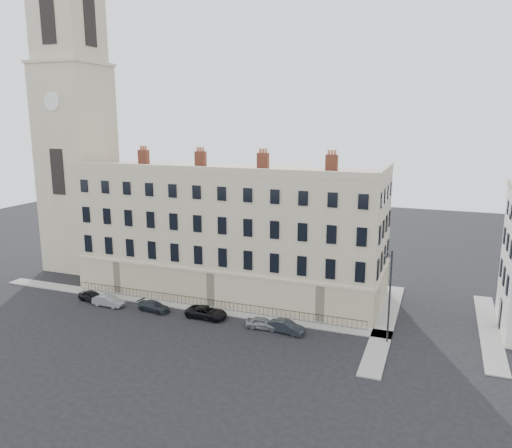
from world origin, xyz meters
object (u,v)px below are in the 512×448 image
object	(u,v)px
car_a	(92,296)
car_d	(206,312)
car_c	(154,306)
streetlamp	(389,293)
car_f	(286,327)
car_b	(108,301)
car_e	(263,323)

from	to	relation	value
car_a	car_d	bearing A→B (deg)	-79.22
car_a	car_c	world-z (taller)	car_a
streetlamp	car_f	bearing A→B (deg)	171.26
car_c	car_a	bearing A→B (deg)	97.34
car_d	streetlamp	xyz separation A→B (m)	(18.68, 0.54, 4.39)
car_f	car_b	bearing A→B (deg)	100.06
car_a	car_c	distance (m)	8.32
streetlamp	car_a	bearing A→B (deg)	165.94
car_b	car_a	bearing A→B (deg)	79.08
car_b	car_c	bearing A→B (deg)	-84.35
car_d	car_f	xyz separation A→B (m)	(9.05, -0.58, -0.01)
car_c	car_e	bearing A→B (deg)	-82.94
car_a	car_f	world-z (taller)	car_f
car_b	car_e	distance (m)	18.54
car_a	car_e	size ratio (longest dim) A/B	1.04
car_d	car_f	size ratio (longest dim) A/B	1.20
car_d	streetlamp	bearing A→B (deg)	-86.32
car_c	car_d	distance (m)	6.31
car_e	car_f	size ratio (longest dim) A/B	0.92
car_a	car_d	world-z (taller)	car_d
car_a	car_f	bearing A→B (deg)	-80.94
car_a	streetlamp	world-z (taller)	streetlamp
car_d	car_e	world-z (taller)	car_d
car_f	car_e	bearing A→B (deg)	97.32
car_b	streetlamp	world-z (taller)	streetlamp
car_b	streetlamp	size ratio (longest dim) A/B	0.41
car_d	car_f	bearing A→B (deg)	-91.62
car_a	car_b	bearing A→B (deg)	-91.85
car_e	car_c	bearing A→B (deg)	85.76
car_b	car_f	xyz separation A→B (m)	(21.02, 0.19, 0.01)
streetlamp	car_e	bearing A→B (deg)	169.47
car_a	car_e	xyz separation A→B (m)	(21.19, -0.26, -0.02)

